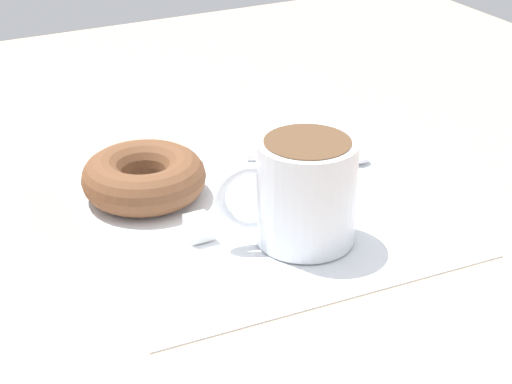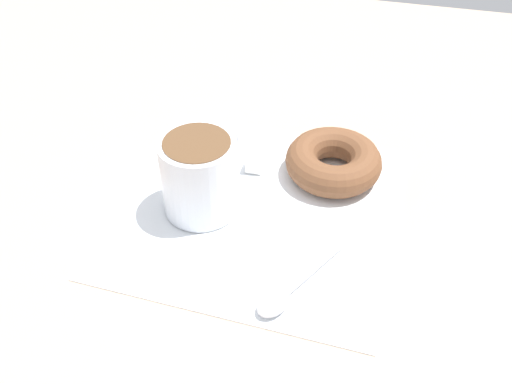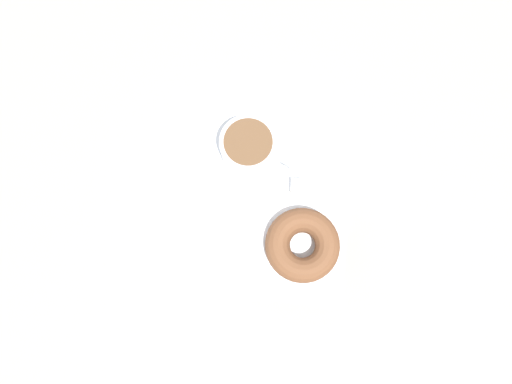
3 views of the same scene
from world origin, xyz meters
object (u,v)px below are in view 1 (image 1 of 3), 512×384
object	(u,v)px
spoon	(336,158)
sugar_cube	(198,227)
coffee_cup	(304,190)
donut	(144,177)

from	to	relation	value
spoon	sugar_cube	size ratio (longest dim) A/B	5.75
sugar_cube	spoon	bearing A→B (deg)	22.17
coffee_cup	donut	distance (cm)	16.03
spoon	sugar_cube	xyz separation A→B (cm)	(-17.87, -7.28, 0.57)
donut	spoon	xyz separation A→B (cm)	(19.18, -1.77, -1.47)
spoon	sugar_cube	bearing A→B (deg)	-157.83
spoon	sugar_cube	world-z (taller)	sugar_cube
coffee_cup	sugar_cube	world-z (taller)	coffee_cup
sugar_cube	donut	bearing A→B (deg)	98.23
donut	spoon	world-z (taller)	donut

